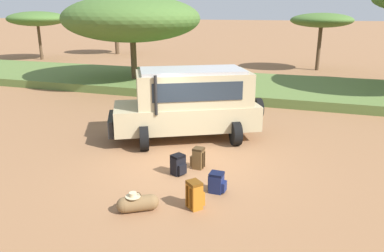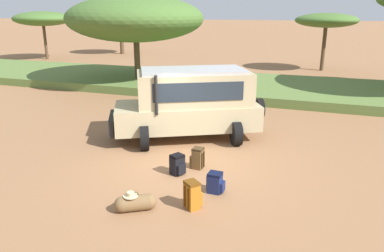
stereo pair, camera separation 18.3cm
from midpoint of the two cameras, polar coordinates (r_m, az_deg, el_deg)
name	(u,v)px [view 1 (the left image)]	position (r m, az deg, el deg)	size (l,w,h in m)	color
ground_plane	(189,165)	(10.97, -0.93, -6.02)	(320.00, 320.00, 0.00)	#936642
grass_bank	(255,87)	(21.24, 9.28, 5.89)	(120.00, 7.00, 0.44)	#5B7538
safari_vehicle	(189,102)	(12.92, -0.82, 3.65)	(5.32, 3.99, 2.44)	tan
backpack_beside_front_wheel	(198,158)	(10.69, 0.45, -4.94)	(0.41, 0.33, 0.61)	brown
backpack_cluster_center	(217,182)	(9.38, 3.25, -8.59)	(0.44, 0.34, 0.51)	navy
backpack_near_rear_wheel	(195,195)	(8.63, -0.20, -10.48)	(0.46, 0.46, 0.66)	#B26619
backpack_outermost	(178,165)	(10.32, -2.62, -5.93)	(0.46, 0.44, 0.57)	black
duffel_bag_low_black_case	(138,203)	(8.68, -8.88, -11.56)	(0.86, 0.68, 0.46)	brown
acacia_tree_far_left	(37,19)	(37.05, -22.65, 14.84)	(5.12, 5.08, 4.22)	brown
acacia_tree_left_mid	(115,15)	(39.55, -11.74, 16.19)	(5.02, 4.59, 4.66)	brown
acacia_tree_centre_back	(132,19)	(22.36, -9.39, 15.83)	(7.78, 7.87, 5.16)	brown
acacia_tree_right_mid	(322,21)	(29.62, 18.97, 14.96)	(4.45, 4.29, 4.13)	brown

